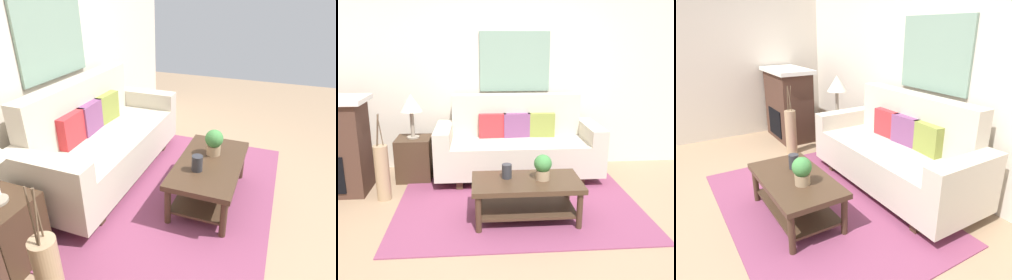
# 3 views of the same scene
# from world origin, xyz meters

# --- Properties ---
(ground_plane) EXTENTS (9.54, 9.54, 0.00)m
(ground_plane) POSITION_xyz_m (0.00, 0.00, 0.00)
(ground_plane) COLOR #9E7F60
(wall_back) EXTENTS (5.54, 0.10, 2.70)m
(wall_back) POSITION_xyz_m (0.00, 1.97, 1.35)
(wall_back) COLOR beige
(wall_back) RESTS_ON ground_plane
(area_rug) EXTENTS (2.68, 1.84, 0.01)m
(area_rug) POSITION_xyz_m (0.00, 0.50, 0.01)
(area_rug) COLOR #843D5B
(area_rug) RESTS_ON ground_plane
(couch) EXTENTS (2.12, 0.84, 1.08)m
(couch) POSITION_xyz_m (0.09, 1.43, 0.43)
(couch) COLOR beige
(couch) RESTS_ON ground_plane
(throw_pillow_crimson) EXTENTS (0.37, 0.14, 0.32)m
(throw_pillow_crimson) POSITION_xyz_m (-0.24, 1.56, 0.68)
(throw_pillow_crimson) COLOR red
(throw_pillow_crimson) RESTS_ON couch
(throw_pillow_plum) EXTENTS (0.37, 0.14, 0.32)m
(throw_pillow_plum) POSITION_xyz_m (0.09, 1.56, 0.68)
(throw_pillow_plum) COLOR #7A4270
(throw_pillow_plum) RESTS_ON couch
(throw_pillow_olive) EXTENTS (0.37, 0.15, 0.32)m
(throw_pillow_olive) POSITION_xyz_m (0.42, 1.56, 0.68)
(throw_pillow_olive) COLOR olive
(throw_pillow_olive) RESTS_ON couch
(coffee_table) EXTENTS (1.10, 0.60, 0.43)m
(coffee_table) POSITION_xyz_m (0.05, 0.22, 0.31)
(coffee_table) COLOR #422D1E
(coffee_table) RESTS_ON ground_plane
(tabletop_vase) EXTENTS (0.10, 0.10, 0.15)m
(tabletop_vase) POSITION_xyz_m (-0.15, 0.29, 0.50)
(tabletop_vase) COLOR #2D2D33
(tabletop_vase) RESTS_ON coffee_table
(potted_plant_tabletop) EXTENTS (0.18, 0.18, 0.26)m
(potted_plant_tabletop) POSITION_xyz_m (0.21, 0.22, 0.57)
(potted_plant_tabletop) COLOR tan
(potted_plant_tabletop) RESTS_ON coffee_table
(side_table) EXTENTS (0.44, 0.44, 0.56)m
(side_table) POSITION_xyz_m (-1.27, 1.46, 0.28)
(side_table) COLOR #422D1E
(side_table) RESTS_ON ground_plane
(table_lamp) EXTENTS (0.28, 0.28, 0.57)m
(table_lamp) POSITION_xyz_m (-1.27, 1.46, 0.99)
(table_lamp) COLOR gray
(table_lamp) RESTS_ON side_table
(floor_vase) EXTENTS (0.16, 0.16, 0.65)m
(floor_vase) POSITION_xyz_m (-1.53, 0.82, 0.32)
(floor_vase) COLOR tan
(floor_vase) RESTS_ON ground_plane
(floor_vase_branch_a) EXTENTS (0.04, 0.04, 0.36)m
(floor_vase_branch_a) POSITION_xyz_m (-1.51, 0.82, 0.83)
(floor_vase_branch_a) COLOR brown
(floor_vase_branch_a) RESTS_ON floor_vase
(floor_vase_branch_b) EXTENTS (0.04, 0.05, 0.36)m
(floor_vase_branch_b) POSITION_xyz_m (-1.54, 0.84, 0.83)
(floor_vase_branch_b) COLOR brown
(floor_vase_branch_b) RESTS_ON floor_vase
(floor_vase_branch_c) EXTENTS (0.05, 0.02, 0.36)m
(floor_vase_branch_c) POSITION_xyz_m (-1.54, 0.80, 0.83)
(floor_vase_branch_c) COLOR brown
(floor_vase_branch_c) RESTS_ON floor_vase
(framed_painting) EXTENTS (0.96, 0.03, 0.81)m
(framed_painting) POSITION_xyz_m (0.09, 1.90, 1.49)
(framed_painting) COLOR gray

